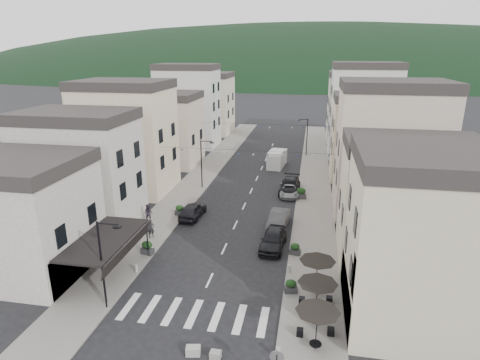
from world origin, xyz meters
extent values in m
plane|color=black|center=(0.00, 0.00, 0.00)|extent=(700.00, 700.00, 0.00)
cube|color=slate|center=(-7.50, 32.00, 0.06)|extent=(4.00, 76.00, 0.12)
cube|color=slate|center=(7.50, 32.00, 0.06)|extent=(4.00, 76.00, 0.12)
ellipsoid|color=black|center=(0.00, 300.00, 0.00)|extent=(640.00, 360.00, 70.00)
cube|color=#A5A098|center=(-15.50, 5.00, 4.00)|extent=(12.00, 8.00, 8.00)
cube|color=beige|center=(14.50, 4.00, 5.00)|extent=(10.00, 8.00, 10.00)
cube|color=black|center=(-7.50, 5.00, 3.20)|extent=(3.60, 7.50, 0.15)
cube|color=black|center=(-5.70, 5.00, 2.70)|extent=(0.34, 7.50, 0.99)
cylinder|color=black|center=(-5.80, 1.50, 1.60)|extent=(0.10, 0.10, 3.20)
cylinder|color=black|center=(-5.80, 8.50, 1.60)|extent=(0.10, 0.10, 3.20)
cube|color=#A5A098|center=(-14.50, 14.00, 5.00)|extent=(10.00, 7.00, 10.00)
cube|color=#262323|center=(-14.50, 14.00, 10.50)|extent=(10.20, 7.14, 1.00)
cube|color=#C3AC92|center=(-14.50, 24.00, 6.00)|extent=(10.00, 8.00, 12.00)
cube|color=#262323|center=(-14.50, 24.00, 12.50)|extent=(10.20, 8.16, 1.00)
cube|color=#C4AF9F|center=(-14.50, 36.00, 4.75)|extent=(10.00, 8.00, 9.50)
cube|color=#262323|center=(-14.50, 36.00, 10.00)|extent=(10.20, 8.16, 1.00)
cube|color=#B7B7B2|center=(-14.50, 48.00, 6.50)|extent=(10.00, 7.00, 13.00)
cube|color=#262323|center=(-14.50, 48.00, 13.50)|extent=(10.20, 7.14, 1.00)
cube|color=beige|center=(-14.50, 60.00, 5.50)|extent=(10.00, 9.00, 11.00)
cube|color=#262323|center=(-14.50, 60.00, 11.50)|extent=(10.20, 9.18, 1.00)
cube|color=beige|center=(14.50, 12.00, 4.50)|extent=(10.00, 7.00, 9.00)
cube|color=#262323|center=(14.50, 12.00, 9.50)|extent=(10.20, 7.14, 1.00)
cube|color=#C4AF9F|center=(14.50, 22.00, 6.25)|extent=(10.00, 8.00, 12.50)
cube|color=#262323|center=(14.50, 22.00, 13.00)|extent=(10.20, 8.16, 1.00)
cube|color=#C3AC92|center=(14.50, 34.00, 5.00)|extent=(10.00, 7.00, 10.00)
cube|color=#262323|center=(14.50, 34.00, 10.50)|extent=(10.20, 7.14, 1.00)
cube|color=#B7B7B2|center=(14.50, 46.00, 6.75)|extent=(10.00, 8.00, 13.50)
cube|color=#262323|center=(14.50, 46.00, 14.00)|extent=(10.20, 8.16, 1.00)
cube|color=#A5A098|center=(14.50, 58.00, 5.75)|extent=(10.00, 9.00, 11.50)
cube|color=#262323|center=(14.50, 58.00, 12.00)|extent=(10.20, 9.18, 1.00)
cylinder|color=black|center=(7.70, 0.00, 1.27)|extent=(0.06, 0.06, 2.30)
cone|color=black|center=(7.70, 0.00, 2.37)|extent=(2.50, 2.50, 0.55)
cylinder|color=black|center=(7.70, 0.00, 0.49)|extent=(0.70, 0.70, 0.04)
cylinder|color=black|center=(7.70, 2.80, 1.27)|extent=(0.06, 0.06, 2.30)
cone|color=black|center=(7.70, 2.80, 2.37)|extent=(2.50, 2.50, 0.55)
cylinder|color=black|center=(7.70, 2.80, 0.49)|extent=(0.70, 0.70, 0.04)
cylinder|color=black|center=(7.70, 5.60, 1.27)|extent=(0.06, 0.06, 2.30)
cone|color=black|center=(7.70, 5.60, 2.37)|extent=(2.50, 2.50, 0.55)
cylinder|color=black|center=(7.70, 5.60, 0.49)|extent=(0.70, 0.70, 0.04)
cylinder|color=black|center=(-6.10, 2.00, 3.00)|extent=(0.14, 0.14, 6.00)
cylinder|color=black|center=(-5.40, 2.00, 5.90)|extent=(1.40, 0.10, 0.10)
cylinder|color=black|center=(-4.75, 2.00, 5.75)|extent=(0.56, 0.56, 0.08)
cylinder|color=black|center=(-6.10, 26.00, 3.00)|extent=(0.14, 0.14, 6.00)
cylinder|color=black|center=(-5.40, 26.00, 5.90)|extent=(1.40, 0.10, 0.10)
cylinder|color=black|center=(-4.75, 26.00, 5.75)|extent=(0.56, 0.56, 0.08)
cylinder|color=black|center=(6.10, 44.00, 3.00)|extent=(0.14, 0.14, 6.00)
cylinder|color=black|center=(5.40, 44.00, 5.90)|extent=(1.40, 0.10, 0.10)
cylinder|color=black|center=(4.75, 44.00, 5.75)|extent=(0.56, 0.56, 0.08)
cylinder|color=slate|center=(5.80, -3.50, 2.35)|extent=(0.70, 0.04, 0.70)
cylinder|color=gray|center=(-5.70, 6.00, 0.42)|extent=(0.26, 0.26, 0.60)
cylinder|color=gray|center=(-5.70, 9.00, 0.42)|extent=(0.26, 0.26, 0.60)
cylinder|color=gray|center=(5.70, 8.00, 0.42)|extent=(0.26, 0.26, 0.60)
cylinder|color=gray|center=(5.70, -1.00, 0.42)|extent=(0.26, 0.26, 0.60)
cylinder|color=black|center=(0.00, 22.00, 6.00)|extent=(19.00, 0.02, 0.02)
cone|color=beige|center=(-8.71, 22.00, 5.81)|extent=(0.28, 0.28, 0.24)
cone|color=navy|center=(-7.12, 22.00, 5.73)|extent=(0.28, 0.28, 0.24)
cone|color=beige|center=(-5.54, 22.00, 5.65)|extent=(0.28, 0.28, 0.24)
cone|color=navy|center=(-3.96, 22.00, 5.58)|extent=(0.28, 0.28, 0.24)
cone|color=beige|center=(-2.38, 22.00, 5.54)|extent=(0.28, 0.28, 0.24)
cone|color=navy|center=(-0.79, 22.00, 5.51)|extent=(0.28, 0.28, 0.24)
cone|color=beige|center=(0.79, 22.00, 5.51)|extent=(0.28, 0.28, 0.24)
cone|color=navy|center=(2.38, 22.00, 5.54)|extent=(0.28, 0.28, 0.24)
cone|color=beige|center=(3.96, 22.00, 5.58)|extent=(0.28, 0.28, 0.24)
cone|color=navy|center=(5.54, 22.00, 5.65)|extent=(0.28, 0.28, 0.24)
cone|color=beige|center=(7.12, 22.00, 5.73)|extent=(0.28, 0.28, 0.24)
cone|color=navy|center=(8.71, 22.00, 5.81)|extent=(0.28, 0.28, 0.24)
cylinder|color=black|center=(0.00, 38.00, 6.00)|extent=(19.00, 0.02, 0.02)
cone|color=beige|center=(-8.71, 38.00, 5.81)|extent=(0.28, 0.28, 0.24)
cone|color=navy|center=(-7.12, 38.00, 5.73)|extent=(0.28, 0.28, 0.24)
cone|color=beige|center=(-5.54, 38.00, 5.65)|extent=(0.28, 0.28, 0.24)
cone|color=navy|center=(-3.96, 38.00, 5.58)|extent=(0.28, 0.28, 0.24)
cone|color=beige|center=(-2.38, 38.00, 5.54)|extent=(0.28, 0.28, 0.24)
cone|color=navy|center=(-0.79, 38.00, 5.51)|extent=(0.28, 0.28, 0.24)
cone|color=beige|center=(0.79, 38.00, 5.51)|extent=(0.28, 0.28, 0.24)
cone|color=navy|center=(2.38, 38.00, 5.54)|extent=(0.28, 0.28, 0.24)
cone|color=beige|center=(3.96, 38.00, 5.58)|extent=(0.28, 0.28, 0.24)
cone|color=navy|center=(5.54, 38.00, 5.65)|extent=(0.28, 0.28, 0.24)
cone|color=beige|center=(7.12, 38.00, 5.73)|extent=(0.28, 0.28, 0.24)
cone|color=navy|center=(8.71, 38.00, 5.81)|extent=(0.28, 0.28, 0.24)
imported|color=black|center=(4.08, 11.96, 0.81)|extent=(2.24, 4.90, 1.63)
imported|color=#38383B|center=(4.15, 16.18, 0.78)|extent=(2.02, 4.86, 1.56)
imported|color=gray|center=(4.60, 25.35, 0.65)|extent=(2.44, 4.81, 1.30)
imported|color=black|center=(4.60, 26.28, 0.81)|extent=(2.48, 5.68, 1.63)
imported|color=black|center=(-4.60, 17.10, 0.77)|extent=(2.06, 4.61, 1.54)
cube|color=silver|center=(2.04, 37.31, 1.07)|extent=(2.57, 5.31, 2.13)
cube|color=silver|center=(1.97, 36.67, 2.19)|extent=(2.33, 3.61, 0.53)
cylinder|color=black|center=(0.99, 35.49, 0.37)|extent=(0.35, 0.77, 0.75)
cylinder|color=black|center=(2.68, 35.30, 0.37)|extent=(0.35, 0.77, 0.75)
cylinder|color=black|center=(1.40, 39.31, 0.37)|extent=(0.35, 0.77, 0.75)
cylinder|color=black|center=(3.10, 39.12, 0.37)|extent=(0.35, 0.77, 0.75)
imported|color=black|center=(-6.89, 11.79, 0.96)|extent=(0.73, 0.67, 1.68)
imported|color=#27212D|center=(-8.45, 14.97, 1.02)|extent=(0.90, 0.72, 1.80)
cube|color=#97968F|center=(1.01, -1.51, 0.25)|extent=(0.88, 0.64, 0.50)
cube|color=gray|center=(2.30, -1.59, 0.23)|extent=(0.62, 0.48, 0.45)
cube|color=#2D2D30|center=(-6.00, 8.80, 0.38)|extent=(1.13, 0.80, 0.51)
ellipsoid|color=black|center=(-6.00, 8.80, 0.94)|extent=(0.90, 0.57, 0.66)
cube|color=#323234|center=(-6.00, 17.13, 0.36)|extent=(1.08, 0.79, 0.48)
ellipsoid|color=black|center=(-6.00, 17.13, 0.89)|extent=(0.85, 0.54, 0.62)
cube|color=#2C2D2F|center=(6.00, 5.34, 0.34)|extent=(0.98, 0.67, 0.45)
ellipsoid|color=black|center=(6.00, 5.34, 0.84)|extent=(0.79, 0.50, 0.57)
cube|color=#2B2B2D|center=(6.00, 10.89, 0.34)|extent=(0.96, 0.63, 0.45)
ellipsoid|color=black|center=(6.00, 10.89, 0.83)|extent=(0.78, 0.50, 0.57)
cube|color=#333235|center=(6.00, 24.18, 0.41)|extent=(1.23, 0.81, 0.57)
ellipsoid|color=black|center=(6.00, 24.18, 1.03)|extent=(1.01, 0.64, 0.73)
camera|label=1|loc=(6.86, -19.01, 16.21)|focal=30.00mm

